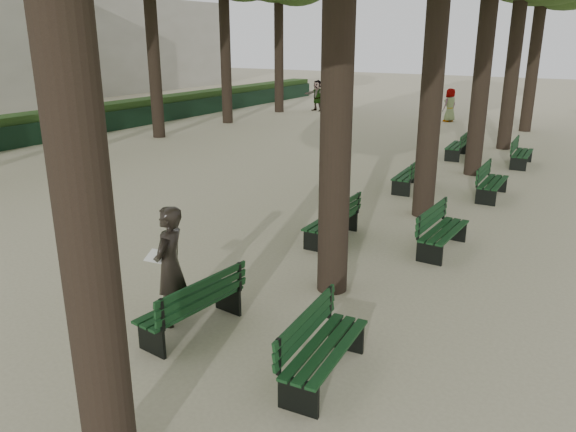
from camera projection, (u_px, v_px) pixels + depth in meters
The scene contains 15 objects.
ground at pixel (147, 342), 8.16m from camera, with size 120.00×120.00×0.00m, color #BBB18D.
bench_left_0 at pixel (192, 315), 8.38m from camera, with size 0.75×1.85×0.92m.
bench_left_1 at pixel (332, 228), 12.16m from camera, with size 0.60×1.81×0.92m.
bench_left_2 at pixel (409, 180), 16.19m from camera, with size 0.69×1.83×0.92m.
bench_left_3 at pixel (457, 150), 20.40m from camera, with size 0.69×1.83×0.92m.
bench_right_0 at pixel (325, 360), 7.21m from camera, with size 0.71×1.84×0.92m.
bench_right_1 at pixel (443, 239), 11.51m from camera, with size 0.63×1.82×0.92m.
bench_right_2 at pixel (492, 188), 15.32m from camera, with size 0.60×1.81×0.92m.
bench_right_3 at pixel (521, 158), 19.10m from camera, with size 0.65×1.82×0.92m.
man_with_map at pixel (170, 266), 8.44m from camera, with size 0.72×0.83×1.88m.
pedestrian_d at pixel (450, 105), 28.82m from camera, with size 0.83×0.34×1.69m, color #262628.
pedestrian_e at pixel (317, 95), 33.00m from camera, with size 1.66×0.36×1.79m, color #262628.
fence at pixel (75, 127), 24.34m from camera, with size 0.08×42.00×0.90m, color black.
hedge at pixel (64, 123), 24.64m from camera, with size 1.20×42.00×1.20m, color #224116.
building_far at pixel (113, 45), 47.73m from camera, with size 12.00×16.00×7.00m, color #B7B2A3.
Camera 1 is at (5.47, -5.12, 4.25)m, focal length 35.00 mm.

